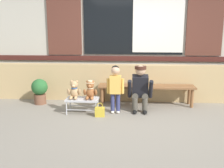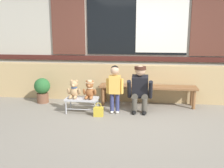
% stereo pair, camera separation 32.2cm
% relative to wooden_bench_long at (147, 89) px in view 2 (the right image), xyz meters
% --- Properties ---
extents(ground_plane, '(60.00, 60.00, 0.00)m').
position_rel_wooden_bench_long_xyz_m(ground_plane, '(-0.31, -1.06, -0.37)').
color(ground_plane, gray).
extents(brick_low_wall, '(7.84, 0.25, 0.85)m').
position_rel_wooden_bench_long_xyz_m(brick_low_wall, '(-0.31, 0.37, 0.05)').
color(brick_low_wall, tan).
rests_on(brick_low_wall, ground).
extents(shop_facade, '(8.00, 0.26, 3.33)m').
position_rel_wooden_bench_long_xyz_m(shop_facade, '(-0.30, 0.88, 1.31)').
color(shop_facade, '#B7B2A3').
rests_on(shop_facade, ground).
extents(wooden_bench_long, '(2.10, 0.40, 0.44)m').
position_rel_wooden_bench_long_xyz_m(wooden_bench_long, '(0.00, 0.00, 0.00)').
color(wooden_bench_long, brown).
rests_on(wooden_bench_long, ground).
extents(small_display_bench, '(0.64, 0.36, 0.30)m').
position_rel_wooden_bench_long_xyz_m(small_display_bench, '(-1.29, -0.69, -0.11)').
color(small_display_bench, '#BCBCC1').
rests_on(small_display_bench, ground).
extents(teddy_bear_plain, '(0.28, 0.26, 0.36)m').
position_rel_wooden_bench_long_xyz_m(teddy_bear_plain, '(-1.45, -0.69, 0.09)').
color(teddy_bear_plain, tan).
rests_on(teddy_bear_plain, small_display_bench).
extents(teddy_bear_with_hat, '(0.28, 0.27, 0.36)m').
position_rel_wooden_bench_long_xyz_m(teddy_bear_with_hat, '(-1.13, -0.69, 0.10)').
color(teddy_bear_with_hat, '#93562D').
rests_on(teddy_bear_with_hat, small_display_bench).
extents(child_standing, '(0.35, 0.18, 0.96)m').
position_rel_wooden_bench_long_xyz_m(child_standing, '(-0.64, -0.63, 0.22)').
color(child_standing, navy).
rests_on(child_standing, ground).
extents(adult_crouching, '(0.50, 0.49, 0.95)m').
position_rel_wooden_bench_long_xyz_m(adult_crouching, '(-0.14, -0.48, 0.11)').
color(adult_crouching, '#4C473D').
rests_on(adult_crouching, ground).
extents(handbag_on_ground, '(0.18, 0.11, 0.27)m').
position_rel_wooden_bench_long_xyz_m(handbag_on_ground, '(-0.92, -0.88, -0.28)').
color(handbag_on_ground, gold).
rests_on(handbag_on_ground, ground).
extents(potted_plant, '(0.36, 0.36, 0.57)m').
position_rel_wooden_bench_long_xyz_m(potted_plant, '(-2.37, -0.11, -0.05)').
color(potted_plant, brown).
rests_on(potted_plant, ground).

